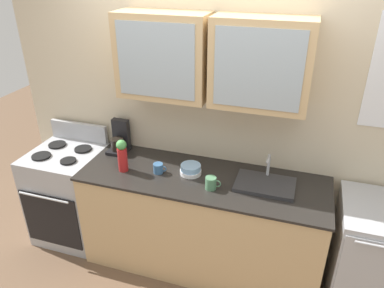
{
  "coord_description": "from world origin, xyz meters",
  "views": [
    {
      "loc": [
        0.7,
        -2.42,
        2.51
      ],
      "look_at": [
        -0.09,
        0.0,
        1.2
      ],
      "focal_mm": 34.44,
      "sensor_mm": 36.0,
      "label": 1
    }
  ],
  "objects": [
    {
      "name": "ground_plane",
      "position": [
        0.0,
        0.0,
        0.0
      ],
      "size": [
        10.0,
        10.0,
        0.0
      ],
      "primitive_type": "plane",
      "color": "brown"
    },
    {
      "name": "back_wall_unit",
      "position": [
        0.01,
        0.34,
        1.44
      ],
      "size": [
        3.68,
        0.43,
        2.65
      ],
      "color": "beige",
      "rests_on": "ground_plane"
    },
    {
      "name": "counter",
      "position": [
        0.0,
        0.0,
        0.45
      ],
      "size": [
        2.02,
        0.68,
        0.91
      ],
      "color": "tan",
      "rests_on": "ground_plane"
    },
    {
      "name": "stove_range",
      "position": [
        -1.32,
        -0.0,
        0.46
      ],
      "size": [
        0.62,
        0.66,
        1.09
      ],
      "color": "#ADAFB5",
      "rests_on": "ground_plane"
    },
    {
      "name": "sink_faucet",
      "position": [
        0.5,
        0.04,
        0.93
      ],
      "size": [
        0.46,
        0.31,
        0.22
      ],
      "color": "#2D2D30",
      "rests_on": "counter"
    },
    {
      "name": "bowl_stack",
      "position": [
        -0.11,
        0.03,
        0.95
      ],
      "size": [
        0.18,
        0.18,
        0.08
      ],
      "color": "white",
      "rests_on": "counter"
    },
    {
      "name": "vase",
      "position": [
        -0.66,
        -0.09,
        1.05
      ],
      "size": [
        0.08,
        0.08,
        0.28
      ],
      "color": "#B21E1E",
      "rests_on": "counter"
    },
    {
      "name": "cup_near_sink",
      "position": [
        0.11,
        -0.13,
        0.96
      ],
      "size": [
        0.12,
        0.09,
        0.1
      ],
      "color": "#4C7F59",
      "rests_on": "counter"
    },
    {
      "name": "cup_near_bowls",
      "position": [
        -0.37,
        -0.04,
        0.95
      ],
      "size": [
        0.12,
        0.08,
        0.08
      ],
      "color": "#38608C",
      "rests_on": "counter"
    },
    {
      "name": "dishwasher",
      "position": [
        1.36,
        -0.0,
        0.45
      ],
      "size": [
        0.58,
        0.66,
        0.91
      ],
      "color": "#ADAFB5",
      "rests_on": "ground_plane"
    },
    {
      "name": "coffee_maker",
      "position": [
        -0.85,
        0.22,
        1.02
      ],
      "size": [
        0.17,
        0.2,
        0.29
      ],
      "color": "black",
      "rests_on": "counter"
    }
  ]
}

